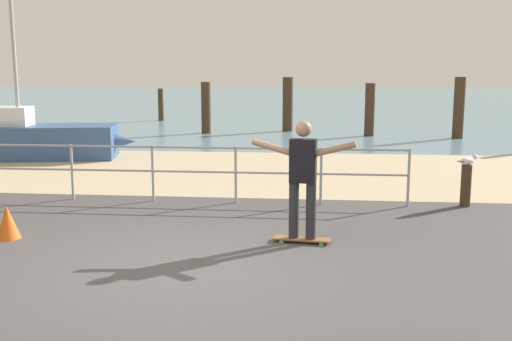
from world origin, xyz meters
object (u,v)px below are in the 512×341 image
(sailboat, at_px, (38,140))
(bollard_short, at_px, (466,186))
(traffic_cone, at_px, (8,223))
(skateboard, at_px, (302,239))
(skateboarder, at_px, (303,173))
(seagull, at_px, (468,161))

(sailboat, bearing_deg, bollard_short, -24.79)
(sailboat, distance_m, bollard_short, 11.05)
(sailboat, height_order, traffic_cone, sailboat)
(traffic_cone, bearing_deg, skateboard, 2.77)
(traffic_cone, bearing_deg, skateboarder, 2.77)
(bollard_short, relative_size, traffic_cone, 1.52)
(skateboard, xyz_separation_m, traffic_cone, (-4.21, -0.20, 0.18))
(bollard_short, xyz_separation_m, traffic_cone, (-7.04, -2.71, -0.13))
(skateboard, relative_size, bollard_short, 1.08)
(skateboard, relative_size, seagull, 1.95)
(skateboard, distance_m, bollard_short, 3.79)
(bollard_short, bearing_deg, sailboat, 155.21)
(traffic_cone, bearing_deg, sailboat, 112.22)
(sailboat, relative_size, skateboard, 6.18)
(skateboard, relative_size, skateboarder, 0.50)
(skateboarder, xyz_separation_m, bollard_short, (2.82, 2.50, -0.64))
(sailboat, relative_size, skateboarder, 3.07)
(seagull, bearing_deg, bollard_short, -143.27)
(skateboard, height_order, skateboarder, skateboarder)
(bollard_short, bearing_deg, seagull, 36.73)
(skateboard, xyz_separation_m, bollard_short, (2.82, 2.50, 0.31))
(seagull, bearing_deg, sailboat, 155.29)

